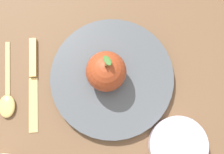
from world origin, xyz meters
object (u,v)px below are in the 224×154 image
Objects in this scene: side_bowl at (178,145)px; spoon at (7,98)px; dinner_plate at (112,78)px; apple at (106,71)px; knife at (33,76)px.

side_bowl is 0.71× the size of spoon.
dinner_plate is 2.25× the size of side_bowl.
dinner_plate is 0.19m from side_bowl.
dinner_plate is at bearing 62.35° from side_bowl.
apple is 0.20m from side_bowl.
knife is at bearing -28.29° from spoon.
side_bowl reaches higher than knife.
spoon is at bearing 151.71° from knife.
dinner_plate is at bearing -87.38° from apple.
apple is 0.22m from spoon.
knife is (-0.05, 0.16, -0.01)m from dinner_plate.
apple is at bearing -58.96° from spoon.
spoon reaches higher than knife.
side_bowl is 0.36m from spoon.
spoon is (-0.11, 0.18, -0.05)m from apple.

